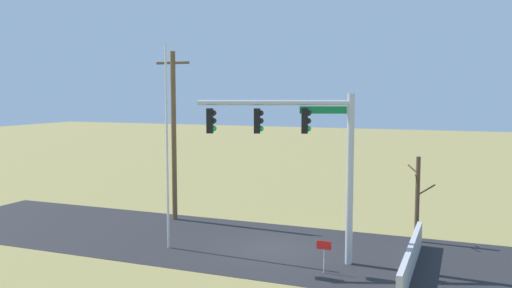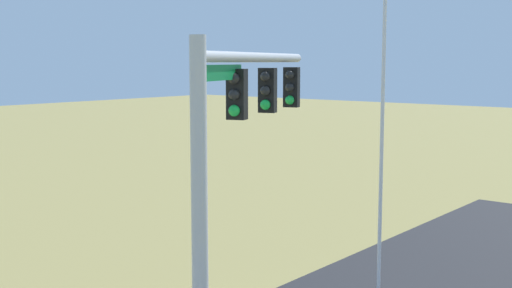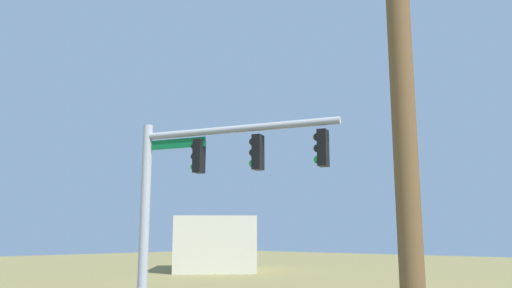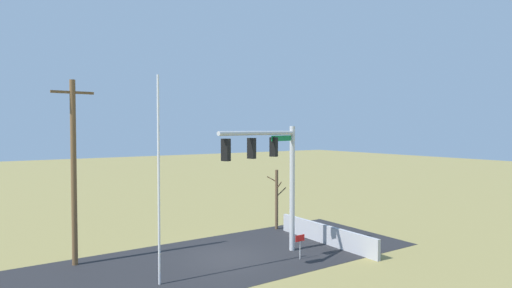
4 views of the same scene
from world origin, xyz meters
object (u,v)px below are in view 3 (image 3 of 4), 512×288
at_px(flagpole, 399,186).
at_px(distant_building, 216,244).
at_px(signal_mast, 197,188).
at_px(utility_pole, 404,122).

distance_m(flagpole, distant_building, 42.04).
height_order(signal_mast, utility_pole, utility_pole).
xyz_separation_m(signal_mast, distant_building, (26.84, -26.26, -2.11)).
relative_size(flagpole, utility_pole, 0.99).
xyz_separation_m(signal_mast, flagpole, (-6.06, -0.16, -0.33)).
bearing_deg(distant_building, flagpole, -174.35).
bearing_deg(flagpole, utility_pole, 117.31).
distance_m(signal_mast, utility_pole, 9.61).
height_order(flagpole, utility_pole, utility_pole).
bearing_deg(signal_mast, flagpole, -178.52).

